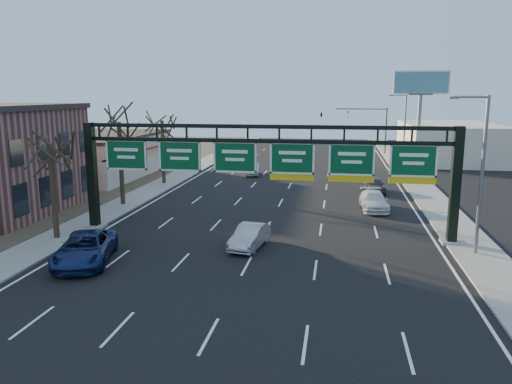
% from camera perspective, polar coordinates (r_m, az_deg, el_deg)
% --- Properties ---
extents(ground, '(160.00, 160.00, 0.00)m').
position_cam_1_polar(ground, '(25.19, -1.92, -9.94)').
color(ground, black).
rests_on(ground, ground).
extents(sidewalk_left, '(3.00, 120.00, 0.12)m').
position_cam_1_polar(sidewalk_left, '(47.30, -12.48, -0.08)').
color(sidewalk_left, gray).
rests_on(sidewalk_left, ground).
extents(sidewalk_right, '(3.00, 120.00, 0.12)m').
position_cam_1_polar(sidewalk_right, '(44.73, 19.65, -1.11)').
color(sidewalk_right, gray).
rests_on(sidewalk_right, ground).
extents(dirt_strip_left, '(21.00, 120.00, 0.06)m').
position_cam_1_polar(dirt_strip_left, '(53.03, -24.83, 0.31)').
color(dirt_strip_left, '#473D2B').
rests_on(dirt_strip_left, ground).
extents(lane_markings, '(21.60, 120.00, 0.01)m').
position_cam_1_polar(lane_markings, '(44.23, 3.12, -0.67)').
color(lane_markings, white).
rests_on(lane_markings, ground).
extents(sign_gantry, '(24.60, 1.20, 7.20)m').
position_cam_1_polar(sign_gantry, '(31.67, 1.13, 3.11)').
color(sign_gantry, black).
rests_on(sign_gantry, ground).
extents(cream_strip, '(10.90, 18.40, 4.70)m').
position_cam_1_polar(cream_strip, '(58.61, -17.25, 4.09)').
color(cream_strip, '#B9AD99').
rests_on(cream_strip, ground).
extents(building_right_distant, '(12.00, 20.00, 5.00)m').
position_cam_1_polar(building_right_distant, '(74.93, 21.22, 5.39)').
color(building_right_distant, '#B9AD99').
rests_on(building_right_distant, ground).
extents(tree_gantry, '(3.60, 3.60, 8.48)m').
position_cam_1_polar(tree_gantry, '(33.07, -22.67, 6.93)').
color(tree_gantry, '#31251B').
rests_on(tree_gantry, sidewalk_left).
extents(tree_mid, '(3.60, 3.60, 9.24)m').
position_cam_1_polar(tree_mid, '(41.86, -15.48, 9.11)').
color(tree_mid, '#31251B').
rests_on(tree_mid, sidewalk_left).
extents(tree_far, '(3.60, 3.60, 8.86)m').
position_cam_1_polar(tree_far, '(51.13, -10.75, 9.20)').
color(tree_far, '#31251B').
rests_on(tree_far, sidewalk_left).
extents(streetlight_near, '(2.15, 0.22, 9.00)m').
position_cam_1_polar(streetlight_near, '(30.35, 24.24, 2.63)').
color(streetlight_near, slate).
rests_on(streetlight_near, sidewalk_right).
extents(streetlight_far, '(2.15, 0.22, 9.00)m').
position_cam_1_polar(streetlight_far, '(63.65, 16.51, 7.12)').
color(streetlight_far, slate).
rests_on(streetlight_far, sidewalk_right).
extents(billboard_right, '(7.00, 0.50, 12.00)m').
position_cam_1_polar(billboard_right, '(68.81, 18.31, 10.61)').
color(billboard_right, slate).
rests_on(billboard_right, ground).
extents(traffic_signal_mast, '(10.16, 0.54, 7.00)m').
position_cam_1_polar(traffic_signal_mast, '(78.13, 10.20, 8.37)').
color(traffic_signal_mast, black).
rests_on(traffic_signal_mast, ground).
extents(car_blue_suv, '(4.02, 6.26, 1.61)m').
position_cam_1_polar(car_blue_suv, '(28.83, -18.96, -6.12)').
color(car_blue_suv, navy).
rests_on(car_blue_suv, ground).
extents(car_silver_sedan, '(2.08, 4.33, 1.37)m').
position_cam_1_polar(car_silver_sedan, '(29.95, -0.71, -5.09)').
color(car_silver_sedan, '#9F9FA3').
rests_on(car_silver_sedan, ground).
extents(car_white_wagon, '(2.31, 5.02, 1.42)m').
position_cam_1_polar(car_white_wagon, '(40.71, 13.31, -0.98)').
color(car_white_wagon, silver).
rests_on(car_white_wagon, ground).
extents(car_grey_far, '(2.19, 4.27, 1.39)m').
position_cam_1_polar(car_grey_far, '(47.99, 13.36, 0.81)').
color(car_grey_far, '#383B3D').
rests_on(car_grey_far, ground).
extents(car_silver_distant, '(1.86, 4.17, 1.33)m').
position_cam_1_polar(car_silver_distant, '(56.62, -0.34, 2.63)').
color(car_silver_distant, '#A6A6AA').
rests_on(car_silver_distant, ground).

